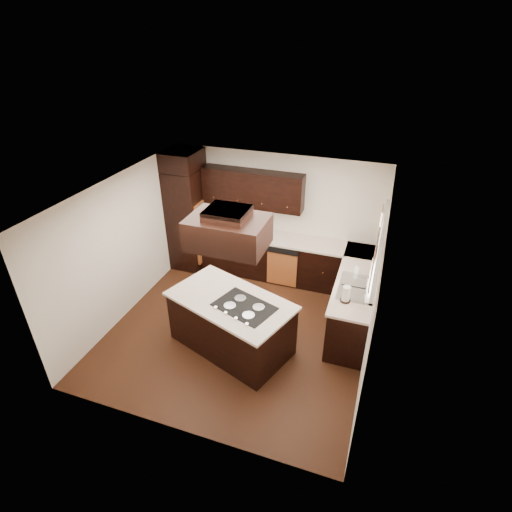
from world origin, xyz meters
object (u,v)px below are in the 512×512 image
spice_rack (253,227)px  island (231,324)px  range_hood (228,232)px  oven_column (188,219)px

spice_rack → island: bearing=-102.7°
spice_rack → range_hood: bearing=-101.6°
island → range_hood: range_hood is taller
oven_column → island: oven_column is taller
island → spice_rack: size_ratio=4.74×
range_hood → spice_rack: size_ratio=2.70×
range_hood → island: bearing=115.6°
island → oven_column: bearing=150.3°
oven_column → spice_rack: size_ratio=5.45×
oven_column → range_hood: (1.88, -2.25, 1.10)m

